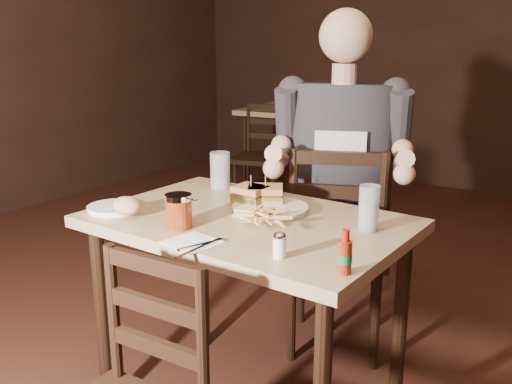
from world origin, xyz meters
The scene contains 22 objects.
room_shell centered at (0.00, 0.00, 1.40)m, with size 7.00×7.00×7.00m.
main_table centered at (0.06, -0.31, 0.67)m, with size 1.08×0.74×0.77m.
bg_table centered at (-1.37, 2.50, 0.68)m, with size 0.88×0.88×0.77m.
chair_far centered at (0.10, 0.33, 0.47)m, with size 0.44×0.48×0.94m, color black, non-canonical shape.
bg_chair_far centered at (-1.37, 3.05, 0.45)m, with size 0.42×0.46×0.91m, color black, non-canonical shape.
bg_chair_near centered at (-1.37, 1.95, 0.42)m, with size 0.39×0.43×0.84m, color black, non-canonical shape.
diner centered at (0.12, 0.28, 0.98)m, with size 0.57×0.45×0.99m, color #302D32, non-canonical shape.
dinner_plate centered at (0.08, -0.20, 0.78)m, with size 0.26×0.26×0.01m, color white.
sandwich_left centered at (-0.01, -0.18, 0.84)m, with size 0.12×0.10×0.10m, color #DF9758, non-canonical shape.
sandwich_right centered at (0.03, -0.15, 0.84)m, with size 0.12×0.10×0.10m, color #DF9758, non-canonical shape.
fries_pile centered at (0.15, -0.34, 0.80)m, with size 0.25×0.17×0.04m, color #EFB660, non-canonical shape.
ketchup_dollop centered at (0.09, -0.30, 0.79)m, with size 0.04×0.04×0.01m, color maroon.
glass_left centered at (-0.26, -0.04, 0.84)m, with size 0.08×0.08×0.15m, color silver.
glass_right centered at (0.45, -0.20, 0.84)m, with size 0.06×0.06×0.15m, color silver.
hot_sauce centered at (0.53, -0.56, 0.83)m, with size 0.04×0.04×0.12m, color maroon, non-canonical shape.
salt_shaker centered at (0.34, -0.56, 0.80)m, with size 0.04×0.04×0.07m, color white, non-canonical shape.
syrup_dispenser centered at (-0.07, -0.52, 0.83)m, with size 0.09×0.09×0.11m, color maroon, non-canonical shape.
napkin centered at (0.06, -0.60, 0.77)m, with size 0.15×0.14×0.00m, color white.
knife centered at (0.11, -0.63, 0.78)m, with size 0.01×0.20×0.00m, color silver.
fork centered at (0.10, -0.61, 0.78)m, with size 0.01×0.15×0.00m, color silver.
side_plate centered at (-0.39, -0.50, 0.78)m, with size 0.18×0.18×0.01m, color white.
bread_roll centered at (-0.28, -0.54, 0.81)m, with size 0.11×0.09×0.06m, color tan.
Camera 1 is at (1.11, -1.83, 1.37)m, focal length 40.00 mm.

